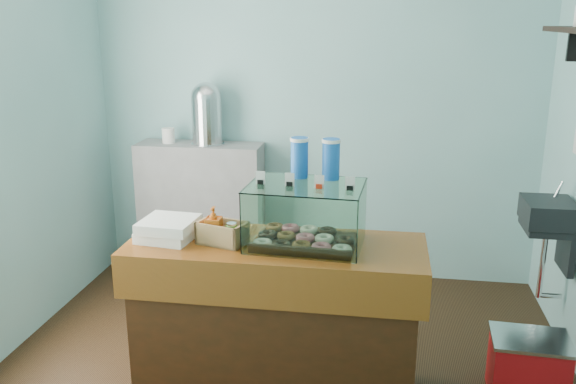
% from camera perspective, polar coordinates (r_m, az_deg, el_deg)
% --- Properties ---
extents(ground, '(3.50, 3.50, 0.00)m').
position_cam_1_polar(ground, '(3.89, -0.40, -15.99)').
color(ground, black).
rests_on(ground, ground).
extents(room_shell, '(3.54, 3.04, 2.82)m').
position_cam_1_polar(room_shell, '(3.33, 0.01, 9.82)').
color(room_shell, '#7CB3B5').
rests_on(room_shell, ground).
extents(counter, '(1.60, 0.60, 0.90)m').
position_cam_1_polar(counter, '(3.45, -1.12, -11.74)').
color(counter, '#411D0C').
rests_on(counter, ground).
extents(back_shelf, '(1.00, 0.32, 1.10)m').
position_cam_1_polar(back_shelf, '(5.03, -8.08, -1.66)').
color(back_shelf, gray).
rests_on(back_shelf, ground).
extents(display_case, '(0.63, 0.47, 0.55)m').
position_cam_1_polar(display_case, '(3.24, 1.79, -1.81)').
color(display_case, black).
rests_on(display_case, counter).
extents(condiment_crate, '(0.28, 0.21, 0.20)m').
position_cam_1_polar(condiment_crate, '(3.27, -6.38, -3.61)').
color(condiment_crate, tan).
rests_on(condiment_crate, counter).
extents(pastry_boxes, '(0.32, 0.32, 0.11)m').
position_cam_1_polar(pastry_boxes, '(3.38, -11.11, -3.40)').
color(pastry_boxes, white).
rests_on(pastry_boxes, counter).
extents(coffee_urn, '(0.26, 0.26, 0.49)m').
position_cam_1_polar(coffee_urn, '(4.83, -7.62, 7.44)').
color(coffee_urn, silver).
rests_on(coffee_urn, back_shelf).
extents(red_cooler, '(0.44, 0.34, 0.37)m').
position_cam_1_polar(red_cooler, '(3.78, 21.52, -15.02)').
color(red_cooler, red).
rests_on(red_cooler, ground).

